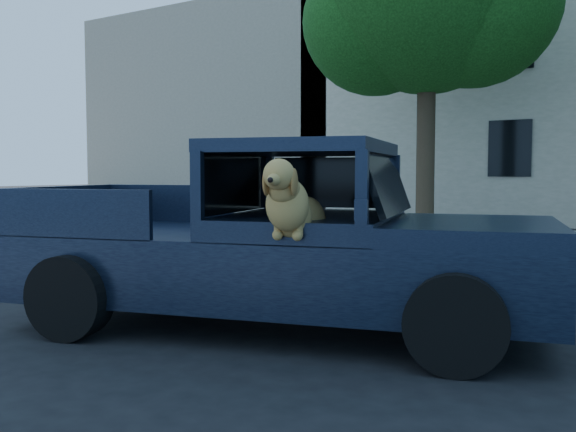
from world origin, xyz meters
name	(u,v)px	position (x,y,z in m)	size (l,w,h in m)	color
ground	(456,356)	(0.00, 0.00, 0.00)	(120.00, 120.00, 0.00)	black
building_left	(238,113)	(-15.00, 16.50, 4.00)	(12.00, 6.00, 8.00)	tan
pickup_truck	(272,266)	(-1.85, -0.04, 0.62)	(5.47, 3.34, 1.83)	black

